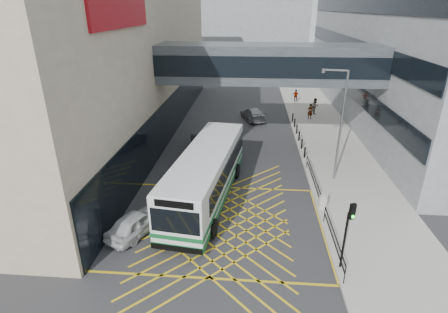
% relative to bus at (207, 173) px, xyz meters
% --- Properties ---
extents(ground, '(120.00, 120.00, 0.00)m').
position_rel_bus_xyz_m(ground, '(1.03, -2.96, -1.82)').
color(ground, '#333335').
extents(building_whsmith, '(24.17, 42.00, 16.00)m').
position_rel_bus_xyz_m(building_whsmith, '(-16.95, 13.04, 6.17)').
color(building_whsmith, tan).
rests_on(building_whsmith, ground).
extents(building_far, '(28.00, 16.00, 18.00)m').
position_rel_bus_xyz_m(building_far, '(-0.97, 57.04, 7.18)').
color(building_far, gray).
rests_on(building_far, ground).
extents(skybridge, '(20.00, 4.10, 3.00)m').
position_rel_bus_xyz_m(skybridge, '(4.03, 9.04, 5.68)').
color(skybridge, '#3A3F44').
rests_on(skybridge, ground).
extents(pavement, '(6.00, 54.00, 0.16)m').
position_rel_bus_xyz_m(pavement, '(10.03, 12.04, -1.74)').
color(pavement, '#ADA89F').
rests_on(pavement, ground).
extents(box_junction, '(12.00, 9.00, 0.01)m').
position_rel_bus_xyz_m(box_junction, '(1.03, -2.96, -1.82)').
color(box_junction, gold).
rests_on(box_junction, ground).
extents(bus, '(4.32, 12.39, 3.40)m').
position_rel_bus_xyz_m(bus, '(0.00, 0.00, 0.00)').
color(bus, silver).
rests_on(bus, ground).
extents(car_white, '(3.28, 4.58, 1.35)m').
position_rel_bus_xyz_m(car_white, '(-3.47, -4.16, -1.15)').
color(car_white, silver).
rests_on(car_white, ground).
extents(car_dark, '(3.31, 5.14, 1.50)m').
position_rel_bus_xyz_m(car_dark, '(-1.38, 8.24, -1.07)').
color(car_dark, black).
rests_on(car_dark, ground).
extents(car_silver, '(3.28, 4.95, 1.42)m').
position_rel_bus_xyz_m(car_silver, '(2.94, 17.81, -1.11)').
color(car_silver, '#92949A').
rests_on(car_silver, ground).
extents(traffic_light, '(0.30, 0.43, 3.63)m').
position_rel_bus_xyz_m(traffic_light, '(7.32, -6.41, 0.70)').
color(traffic_light, black).
rests_on(traffic_light, pavement).
extents(street_lamp, '(1.78, 0.48, 7.84)m').
position_rel_bus_xyz_m(street_lamp, '(8.76, 3.35, 2.80)').
color(street_lamp, slate).
rests_on(street_lamp, pavement).
extents(litter_bin, '(0.54, 0.54, 0.93)m').
position_rel_bus_xyz_m(litter_bin, '(7.39, -0.86, -1.20)').
color(litter_bin, '#ADA89E').
rests_on(litter_bin, pavement).
extents(kerb_railings, '(0.05, 12.54, 1.00)m').
position_rel_bus_xyz_m(kerb_railings, '(7.18, -1.18, -0.94)').
color(kerb_railings, black).
rests_on(kerb_railings, pavement).
extents(bollards, '(0.14, 10.14, 0.90)m').
position_rel_bus_xyz_m(bollards, '(7.28, 12.04, -1.21)').
color(bollards, black).
rests_on(bollards, pavement).
extents(pedestrian_a, '(0.82, 0.71, 1.72)m').
position_rel_bus_xyz_m(pedestrian_a, '(9.26, 18.21, -0.80)').
color(pedestrian_a, gray).
rests_on(pedestrian_a, pavement).
extents(pedestrian_b, '(1.07, 0.99, 1.91)m').
position_rel_bus_xyz_m(pedestrian_b, '(10.09, 19.94, -0.71)').
color(pedestrian_b, gray).
rests_on(pedestrian_b, pavement).
extents(pedestrian_c, '(1.01, 0.59, 1.61)m').
position_rel_bus_xyz_m(pedestrian_c, '(8.51, 25.75, -0.86)').
color(pedestrian_c, gray).
rests_on(pedestrian_c, pavement).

